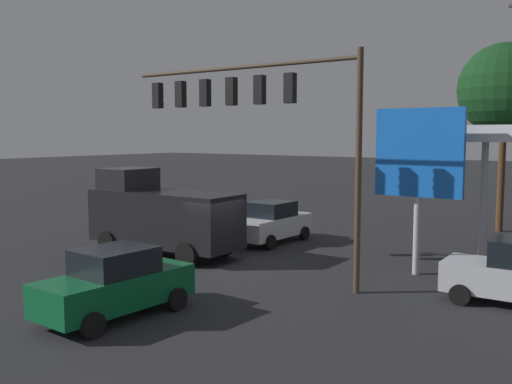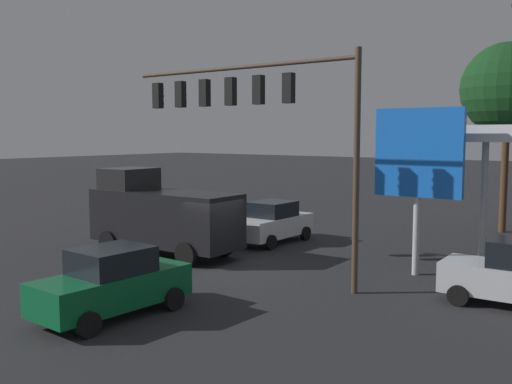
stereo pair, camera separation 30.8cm
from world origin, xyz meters
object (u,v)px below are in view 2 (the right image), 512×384
price_sign (418,158)px  sedan_waiting (273,222)px  street_tree (508,89)px  sedan_far (112,283)px  traffic_signal_assembly (250,106)px  delivery_truck (161,214)px

price_sign → sedan_waiting: 8.58m
street_tree → sedan_far: bearing=76.2°
traffic_signal_assembly → sedan_waiting: traffic_signal_assembly is taller
sedan_far → sedan_waiting: 11.88m
delivery_truck → traffic_signal_assembly: bearing=172.7°
sedan_far → sedan_waiting: size_ratio=1.01×
traffic_signal_assembly → street_tree: street_tree is taller
price_sign → sedan_waiting: (7.68, -1.97, -3.27)m
traffic_signal_assembly → delivery_truck: bearing=-5.6°
street_tree → sedan_waiting: bearing=50.3°
traffic_signal_assembly → street_tree: 15.79m
sedan_waiting → price_sign: bearing=75.8°
traffic_signal_assembly → sedan_waiting: 7.96m
traffic_signal_assembly → price_sign: traffic_signal_assembly is taller
traffic_signal_assembly → price_sign: bearing=-144.5°
sedan_far → street_tree: size_ratio=0.46×
traffic_signal_assembly → sedan_far: (0.12, 6.13, -5.09)m
sedan_waiting → street_tree: bearing=140.5°
traffic_signal_assembly → delivery_truck: size_ratio=1.42×
traffic_signal_assembly → street_tree: bearing=-108.7°
sedan_far → street_tree: bearing=168.3°
sedan_far → sedan_waiting: bearing=-164.7°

